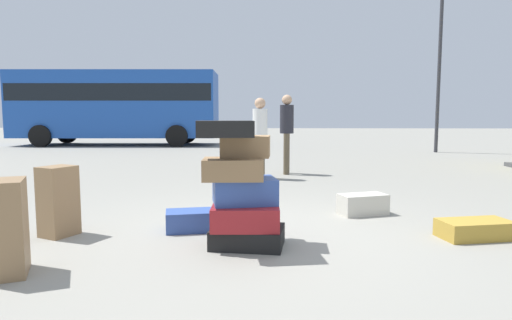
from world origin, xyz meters
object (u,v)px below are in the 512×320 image
Objects in this scene: person_bearded_onlooker at (287,127)px; lamp_post at (441,30)px; suitcase_cream_behind_tower at (363,204)px; person_tourist_with_camera at (260,131)px; suitcase_brown_left_side at (6,228)px; suitcase_brown_foreground_near at (58,201)px; suitcase_tan_right_side at (475,229)px; suitcase_tower at (242,192)px; suitcase_navy_white_trunk at (199,220)px; parked_bus at (117,103)px.

person_bearded_onlooker is 0.27× the size of lamp_post.
suitcase_cream_behind_tower is 11.47m from lamp_post.
suitcase_cream_behind_tower is 0.09× the size of lamp_post.
suitcase_cream_behind_tower is 0.37× the size of person_tourist_with_camera.
lamp_post is at bearing 116.23° from person_tourist_with_camera.
suitcase_brown_left_side is at bearing -15.83° from person_bearded_onlooker.
person_bearded_onlooker is 8.56m from lamp_post.
suitcase_brown_foreground_near reaches higher than suitcase_cream_behind_tower.
suitcase_tan_right_side is 0.45× the size of person_tourist_with_camera.
suitcase_cream_behind_tower is at bearing 10.08° from suitcase_brown_left_side.
suitcase_navy_white_trunk is at bearing 132.86° from suitcase_tower.
suitcase_tower is 15.95m from parked_bus.
suitcase_tower is 1.59× the size of suitcase_brown_left_side.
person_bearded_onlooker is 11.66m from parked_bus.
person_bearded_onlooker is at bearing -132.44° from lamp_post.
suitcase_brown_left_side is at bearing -145.56° from suitcase_navy_white_trunk.
lamp_post reaches higher than suitcase_brown_foreground_near.
person_tourist_with_camera reaches higher than suitcase_tan_right_side.
suitcase_tower is at bearing -154.71° from suitcase_cream_behind_tower.
suitcase_navy_white_trunk is 0.08× the size of parked_bus.
suitcase_brown_foreground_near is 1.02× the size of suitcase_navy_white_trunk.
suitcase_cream_behind_tower is at bearing -61.00° from parked_bus.
suitcase_brown_left_side is 1.06× the size of suitcase_navy_white_trunk.
suitcase_tan_right_side is (4.40, 0.10, -0.28)m from suitcase_brown_foreground_near.
suitcase_cream_behind_tower is 3.56m from person_tourist_with_camera.
suitcase_brown_foreground_near is 14.01m from lamp_post.
suitcase_tan_right_side is at bearing -60.11° from parked_bus.
suitcase_tan_right_side is at bearing 25.98° from person_bearded_onlooker.
parked_bus reaches higher than suitcase_cream_behind_tower.
suitcase_navy_white_trunk reaches higher than suitcase_tan_right_side.
person_tourist_with_camera is at bearing 107.74° from suitcase_tan_right_side.
suitcase_brown_foreground_near is 0.97× the size of suitcase_brown_left_side.
person_bearded_onlooker reaches higher than person_tourist_with_camera.
suitcase_tower is at bearing 16.16° from suitcase_brown_foreground_near.
person_bearded_onlooker is 1.06× the size of person_tourist_with_camera.
suitcase_tower is 1.65× the size of suitcase_brown_foreground_near.
suitcase_cream_behind_tower is (-0.96, 1.06, 0.04)m from suitcase_tan_right_side.
lamp_post reaches higher than parked_bus.
parked_bus is (-7.16, 9.17, 0.79)m from person_bearded_onlooker.
suitcase_cream_behind_tower is 0.35× the size of person_bearded_onlooker.
suitcase_tower is 5.36m from person_bearded_onlooker.
suitcase_navy_white_trunk is 0.42× the size of person_bearded_onlooker.
lamp_post is (3.52, 10.80, 4.10)m from suitcase_tan_right_side.
lamp_post is (12.53, -3.29, 2.36)m from parked_bus.
suitcase_brown_left_side is 1.27× the size of suitcase_cream_behind_tower.
parked_bus reaches higher than suitcase_brown_left_side.
person_tourist_with_camera is 0.25× the size of lamp_post.
parked_bus is (-8.06, 13.03, 1.70)m from suitcase_cream_behind_tower.
lamp_post is (6.47, 10.61, 4.08)m from suitcase_navy_white_trunk.
suitcase_cream_behind_tower is at bearing -114.68° from lamp_post.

